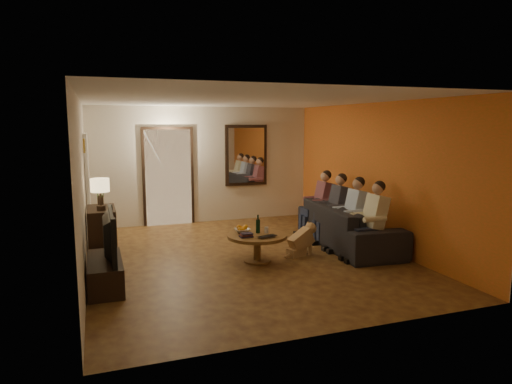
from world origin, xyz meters
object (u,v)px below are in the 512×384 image
object	(u,v)px
dresser	(102,231)
person_d	(321,205)
dog	(301,239)
coffee_table	(257,248)
tv_stand	(105,273)
sofa	(348,225)
person_a	(372,224)
person_b	(352,217)
table_lamp	(100,194)
laptop	(269,237)
person_c	(335,211)
wine_bottle	(258,224)
tv	(103,236)
bowl	(242,230)

from	to	relation	value
dresser	person_d	bearing A→B (deg)	0.31
dresser	dog	distance (m)	3.39
person_d	coffee_table	bearing A→B (deg)	-144.49
tv_stand	sofa	world-z (taller)	sofa
sofa	person_a	xyz separation A→B (m)	(-0.10, -0.90, 0.22)
person_d	coffee_table	world-z (taller)	person_d
person_b	person_d	xyz separation A→B (m)	(0.00, 1.20, 0.00)
table_lamp	tv_stand	bearing A→B (deg)	-90.00
tv_stand	dog	distance (m)	3.22
person_b	dog	xyz separation A→B (m)	(-1.00, -0.01, -0.32)
laptop	tv_stand	bearing A→B (deg)	165.21
table_lamp	person_c	distance (m)	4.22
wine_bottle	tv	bearing A→B (deg)	-167.94
coffee_table	laptop	world-z (taller)	laptop
tv	person_a	size ratio (longest dim) A/B	0.95
table_lamp	person_d	world-z (taller)	table_lamp
wine_bottle	tv_stand	bearing A→B (deg)	-167.94
person_a	person_d	distance (m)	1.80
tv_stand	bowl	xyz separation A→B (m)	(2.18, 0.63, 0.28)
sofa	person_c	world-z (taller)	person_c
laptop	person_d	bearing A→B (deg)	24.64
person_b	laptop	bearing A→B (deg)	-167.61
dog	bowl	distance (m)	1.03
dog	wine_bottle	world-z (taller)	wine_bottle
tv_stand	person_c	bearing A→B (deg)	14.91
dresser	wine_bottle	bearing A→B (deg)	-26.03
tv	coffee_table	size ratio (longest dim) A/B	1.18
sofa	dresser	bearing A→B (deg)	83.27
tv_stand	person_a	world-z (taller)	person_a
sofa	laptop	size ratio (longest dim) A/B	7.88
tv	dog	size ratio (longest dim) A/B	2.04
tv	sofa	xyz separation A→B (m)	(4.27, 0.81, -0.35)
tv_stand	person_a	size ratio (longest dim) A/B	0.99
table_lamp	person_d	bearing A→B (deg)	3.33
wine_bottle	bowl	bearing A→B (deg)	152.45
coffee_table	bowl	distance (m)	0.38
dresser	person_b	size ratio (longest dim) A/B	0.76
person_d	wine_bottle	xyz separation A→B (m)	(-1.77, -1.20, 0.01)
dresser	dog	xyz separation A→B (m)	(3.18, -1.19, -0.12)
person_d	coffee_table	size ratio (longest dim) A/B	1.24
laptop	coffee_table	bearing A→B (deg)	91.74
person_c	sofa	bearing A→B (deg)	-71.57
bowl	laptop	world-z (taller)	bowl
dresser	person_a	xyz separation A→B (m)	(4.17, -1.78, 0.20)
tv_stand	sofa	size ratio (longest dim) A/B	0.46
dog	person_c	bearing A→B (deg)	14.10
person_a	person_d	world-z (taller)	same
person_b	laptop	xyz separation A→B (m)	(-1.72, -0.38, -0.14)
person_d	laptop	world-z (taller)	person_d
person_d	bowl	size ratio (longest dim) A/B	4.63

